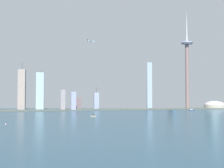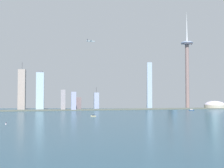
{
  "view_description": "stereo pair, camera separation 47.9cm",
  "coord_description": "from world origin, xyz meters",
  "px_view_note": "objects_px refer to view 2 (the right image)",
  "views": [
    {
      "loc": [
        -204.37,
        -449.2,
        57.65
      ],
      "look_at": [
        -32.25,
        457.43,
        90.35
      ],
      "focal_mm": 41.83,
      "sensor_mm": 36.0,
      "label": 1
    },
    {
      "loc": [
        -203.9,
        -449.29,
        57.65
      ],
      "look_at": [
        -32.25,
        457.43,
        90.35
      ],
      "focal_mm": 41.83,
      "sensor_mm": 36.0,
      "label": 2
    }
  ],
  "objects_px": {
    "stadium_dome": "(214,105)",
    "skyscraper_7": "(63,100)",
    "skyscraper_3": "(214,85)",
    "skyscraper_8": "(149,85)",
    "skyscraper_6": "(170,87)",
    "boat_1": "(191,110)",
    "airplane": "(91,41)",
    "boat_3": "(93,116)",
    "skyscraper_9": "(174,99)",
    "observation_tower": "(187,61)",
    "skyscraper_1": "(209,94)",
    "boat_2": "(6,124)",
    "skyscraper_0": "(40,91)",
    "skyscraper_10": "(22,90)",
    "skyscraper_2": "(74,101)",
    "skyscraper_4": "(96,101)",
    "skyscraper_5": "(78,103)"
  },
  "relations": [
    {
      "from": "skyscraper_7",
      "to": "boat_2",
      "type": "height_order",
      "value": "skyscraper_7"
    },
    {
      "from": "skyscraper_8",
      "to": "boat_1",
      "type": "bearing_deg",
      "value": -57.06
    },
    {
      "from": "skyscraper_9",
      "to": "boat_2",
      "type": "distance_m",
      "value": 694.76
    },
    {
      "from": "skyscraper_5",
      "to": "airplane",
      "type": "distance_m",
      "value": 251.54
    },
    {
      "from": "skyscraper_0",
      "to": "skyscraper_5",
      "type": "height_order",
      "value": "skyscraper_0"
    },
    {
      "from": "stadium_dome",
      "to": "skyscraper_10",
      "type": "xyz_separation_m",
      "value": [
        -710.8,
        44.19,
        58.97
      ]
    },
    {
      "from": "stadium_dome",
      "to": "skyscraper_7",
      "type": "relative_size",
      "value": 1.12
    },
    {
      "from": "skyscraper_2",
      "to": "skyscraper_4",
      "type": "height_order",
      "value": "skyscraper_4"
    },
    {
      "from": "skyscraper_4",
      "to": "skyscraper_9",
      "type": "distance_m",
      "value": 307.94
    },
    {
      "from": "skyscraper_7",
      "to": "boat_1",
      "type": "bearing_deg",
      "value": -12.76
    },
    {
      "from": "observation_tower",
      "to": "boat_1",
      "type": "bearing_deg",
      "value": -110.7
    },
    {
      "from": "skyscraper_0",
      "to": "skyscraper_3",
      "type": "distance_m",
      "value": 664.73
    },
    {
      "from": "observation_tower",
      "to": "skyscraper_6",
      "type": "bearing_deg",
      "value": 113.92
    },
    {
      "from": "observation_tower",
      "to": "skyscraper_1",
      "type": "bearing_deg",
      "value": 29.53
    },
    {
      "from": "observation_tower",
      "to": "skyscraper_5",
      "type": "xyz_separation_m",
      "value": [
        -409.44,
        43.05,
        -159.86
      ]
    },
    {
      "from": "skyscraper_3",
      "to": "skyscraper_7",
      "type": "height_order",
      "value": "skyscraper_3"
    },
    {
      "from": "skyscraper_5",
      "to": "observation_tower",
      "type": "bearing_deg",
      "value": -6.0
    },
    {
      "from": "skyscraper_7",
      "to": "skyscraper_1",
      "type": "bearing_deg",
      "value": 8.4
    },
    {
      "from": "skyscraper_4",
      "to": "skyscraper_5",
      "type": "xyz_separation_m",
      "value": [
        -66.81,
        5.8,
        -8.77
      ]
    },
    {
      "from": "skyscraper_3",
      "to": "skyscraper_8",
      "type": "bearing_deg",
      "value": 175.33
    },
    {
      "from": "skyscraper_3",
      "to": "boat_1",
      "type": "distance_m",
      "value": 226.0
    },
    {
      "from": "skyscraper_3",
      "to": "skyscraper_6",
      "type": "distance_m",
      "value": 167.77
    },
    {
      "from": "stadium_dome",
      "to": "skyscraper_0",
      "type": "bearing_deg",
      "value": 178.29
    },
    {
      "from": "skyscraper_3",
      "to": "skyscraper_7",
      "type": "bearing_deg",
      "value": -176.76
    },
    {
      "from": "skyscraper_9",
      "to": "boat_3",
      "type": "bearing_deg",
      "value": -138.45
    },
    {
      "from": "skyscraper_3",
      "to": "boat_3",
      "type": "bearing_deg",
      "value": -150.06
    },
    {
      "from": "skyscraper_1",
      "to": "airplane",
      "type": "xyz_separation_m",
      "value": [
        -513.58,
        -183.09,
        168.05
      ]
    },
    {
      "from": "skyscraper_8",
      "to": "skyscraper_10",
      "type": "xyz_separation_m",
      "value": [
        -466.92,
        -8.28,
        -17.61
      ]
    },
    {
      "from": "skyscraper_6",
      "to": "boat_3",
      "type": "distance_m",
      "value": 506.71
    },
    {
      "from": "stadium_dome",
      "to": "airplane",
      "type": "bearing_deg",
      "value": -168.7
    },
    {
      "from": "skyscraper_0",
      "to": "skyscraper_1",
      "type": "relative_size",
      "value": 1.21
    },
    {
      "from": "skyscraper_4",
      "to": "skyscraper_8",
      "type": "xyz_separation_m",
      "value": [
        204.67,
        5.16,
        57.83
      ]
    },
    {
      "from": "stadium_dome",
      "to": "observation_tower",
      "type": "bearing_deg",
      "value": 174.57
    },
    {
      "from": "skyscraper_4",
      "to": "skyscraper_8",
      "type": "distance_m",
      "value": 212.75
    },
    {
      "from": "observation_tower",
      "to": "skyscraper_8",
      "type": "xyz_separation_m",
      "value": [
        -137.96,
        42.41,
        -93.27
      ]
    },
    {
      "from": "boat_3",
      "to": "skyscraper_3",
      "type": "bearing_deg",
      "value": -102.88
    },
    {
      "from": "skyscraper_0",
      "to": "boat_1",
      "type": "bearing_deg",
      "value": -13.16
    },
    {
      "from": "stadium_dome",
      "to": "skyscraper_8",
      "type": "bearing_deg",
      "value": 167.86
    },
    {
      "from": "skyscraper_3",
      "to": "boat_1",
      "type": "bearing_deg",
      "value": -141.84
    },
    {
      "from": "skyscraper_6",
      "to": "boat_1",
      "type": "bearing_deg",
      "value": -91.91
    },
    {
      "from": "skyscraper_0",
      "to": "observation_tower",
      "type": "bearing_deg",
      "value": -0.99
    },
    {
      "from": "skyscraper_2",
      "to": "airplane",
      "type": "height_order",
      "value": "airplane"
    },
    {
      "from": "skyscraper_6",
      "to": "airplane",
      "type": "xyz_separation_m",
      "value": [
        -344.62,
        -184.72,
        139.58
      ]
    },
    {
      "from": "observation_tower",
      "to": "boat_1",
      "type": "xyz_separation_m",
      "value": [
        -40.7,
        -107.71,
        -179.58
      ]
    },
    {
      "from": "observation_tower",
      "to": "skyscraper_8",
      "type": "relative_size",
      "value": 2.13
    },
    {
      "from": "skyscraper_7",
      "to": "skyscraper_10",
      "type": "xyz_separation_m",
      "value": [
        -141.73,
        46.18,
        35.56
      ]
    },
    {
      "from": "skyscraper_7",
      "to": "skyscraper_9",
      "type": "xyz_separation_m",
      "value": [
        428.38,
        52.32,
        1.52
      ]
    },
    {
      "from": "skyscraper_3",
      "to": "skyscraper_0",
      "type": "bearing_deg",
      "value": -178.98
    },
    {
      "from": "stadium_dome",
      "to": "skyscraper_8",
      "type": "distance_m",
      "value": 260.95
    },
    {
      "from": "skyscraper_0",
      "to": "airplane",
      "type": "relative_size",
      "value": 5.11
    }
  ]
}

